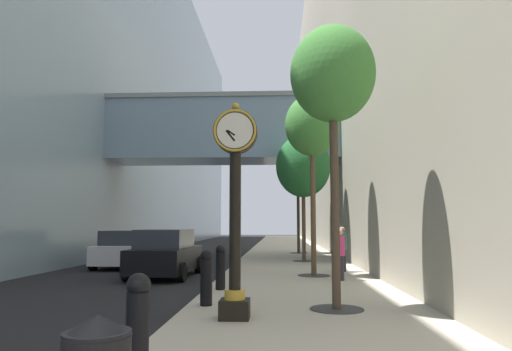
# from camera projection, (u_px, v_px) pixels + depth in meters

# --- Properties ---
(ground_plane) EXTENTS (110.00, 110.00, 0.00)m
(ground_plane) POSITION_uv_depth(u_px,v_px,m) (248.00, 254.00, 29.19)
(ground_plane) COLOR black
(ground_plane) RESTS_ON ground
(sidewalk_right) EXTENTS (5.19, 80.00, 0.14)m
(sidewalk_right) POSITION_uv_depth(u_px,v_px,m) (288.00, 251.00, 32.04)
(sidewalk_right) COLOR #BCB29E
(sidewalk_right) RESTS_ON ground
(building_block_left) EXTENTS (21.64, 80.00, 25.51)m
(building_block_left) POSITION_uv_depth(u_px,v_px,m) (94.00, 77.00, 34.03)
(building_block_left) COLOR #849EB2
(building_block_left) RESTS_ON ground
(building_block_right) EXTENTS (9.00, 80.00, 28.88)m
(building_block_right) POSITION_uv_depth(u_px,v_px,m) (385.00, 49.00, 33.20)
(building_block_right) COLOR #A89E89
(building_block_right) RESTS_ON ground
(street_clock) EXTENTS (0.84, 0.55, 4.08)m
(street_clock) POSITION_uv_depth(u_px,v_px,m) (235.00, 198.00, 8.75)
(street_clock) COLOR black
(street_clock) RESTS_ON sidewalk_right
(bollard_nearest) EXTENTS (0.27, 0.27, 1.19)m
(bollard_nearest) POSITION_uv_depth(u_px,v_px,m) (138.00, 325.00, 5.14)
(bollard_nearest) COLOR black
(bollard_nearest) RESTS_ON sidewalk_right
(bollard_third) EXTENTS (0.27, 0.27, 1.19)m
(bollard_third) POSITION_uv_depth(u_px,v_px,m) (206.00, 276.00, 9.98)
(bollard_third) COLOR black
(bollard_third) RESTS_ON sidewalk_right
(bollard_fourth) EXTENTS (0.27, 0.27, 1.19)m
(bollard_fourth) POSITION_uv_depth(u_px,v_px,m) (221.00, 266.00, 12.39)
(bollard_fourth) COLOR black
(bollard_fourth) RESTS_ON sidewalk_right
(street_tree_near) EXTENTS (1.83, 1.83, 6.02)m
(street_tree_near) POSITION_uv_depth(u_px,v_px,m) (333.00, 77.00, 9.97)
(street_tree_near) COLOR #333335
(street_tree_near) RESTS_ON sidewalk_right
(street_tree_mid_near) EXTENTS (1.90, 1.90, 6.30)m
(street_tree_mid_near) POSITION_uv_depth(u_px,v_px,m) (312.00, 127.00, 16.21)
(street_tree_mid_near) COLOR #333335
(street_tree_mid_near) RESTS_ON sidewalk_right
(street_tree_mid_far) EXTENTS (2.64, 2.64, 6.07)m
(street_tree_mid_far) POSITION_uv_depth(u_px,v_px,m) (303.00, 166.00, 22.37)
(street_tree_mid_far) COLOR #333335
(street_tree_mid_far) RESTS_ON sidewalk_right
(street_tree_far) EXTENTS (2.26, 2.26, 6.17)m
(street_tree_far) POSITION_uv_depth(u_px,v_px,m) (298.00, 174.00, 28.62)
(street_tree_far) COLOR #333335
(street_tree_far) RESTS_ON sidewalk_right
(pedestrian_walking) EXTENTS (0.39, 0.49, 1.65)m
(pedestrian_walking) POSITION_uv_depth(u_px,v_px,m) (342.00, 248.00, 17.11)
(pedestrian_walking) COLOR #23232D
(pedestrian_walking) RESTS_ON sidewalk_right
(pedestrian_by_clock) EXTENTS (0.38, 0.38, 1.60)m
(pedestrian_by_clock) POSITION_uv_depth(u_px,v_px,m) (340.00, 253.00, 14.46)
(pedestrian_by_clock) COLOR #23232D
(pedestrian_by_clock) RESTS_ON sidewalk_right
(car_black_near) EXTENTS (2.14, 4.25, 1.70)m
(car_black_near) POSITION_uv_depth(u_px,v_px,m) (166.00, 254.00, 16.54)
(car_black_near) COLOR black
(car_black_near) RESTS_ON ground
(car_white_mid) EXTENTS (2.16, 4.19, 1.61)m
(car_white_mid) POSITION_uv_depth(u_px,v_px,m) (128.00, 249.00, 20.25)
(car_white_mid) COLOR silver
(car_white_mid) RESTS_ON ground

